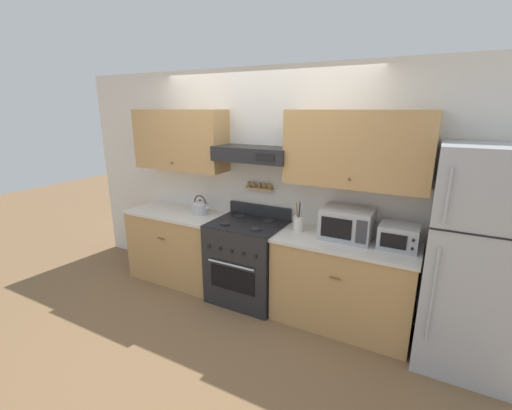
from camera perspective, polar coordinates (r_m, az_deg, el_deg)
ground_plane at (r=3.91m, az=-3.63°, el=-17.03°), size 16.00×16.00×0.00m
wall_back at (r=3.84m, az=0.95°, el=5.82°), size 5.20×0.46×2.55m
counter_left at (r=4.47m, az=-12.65°, el=-6.53°), size 1.23×0.63×0.89m
counter_right at (r=3.58m, az=14.18°, el=-12.49°), size 1.35×0.63×0.89m
stove_range at (r=3.90m, az=-1.46°, el=-9.28°), size 0.78×0.68×1.05m
refrigerator at (r=3.29m, az=32.80°, el=-8.00°), size 0.73×0.72×1.86m
tea_kettle at (r=4.16m, az=-9.24°, el=-0.31°), size 0.25×0.19×0.23m
microwave at (r=3.43m, az=14.93°, el=-3.01°), size 0.48×0.37×0.30m
utensil_crock at (r=3.57m, az=7.10°, el=-2.99°), size 0.11×0.11×0.31m
toaster_oven at (r=3.36m, az=22.67°, el=-4.89°), size 0.34×0.29×0.22m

